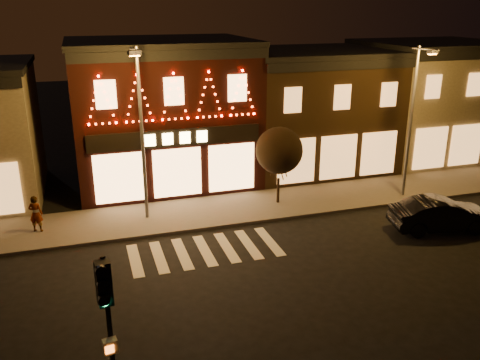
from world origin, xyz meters
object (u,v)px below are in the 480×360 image
dark_sedan (441,215)px  streetlamp_mid (141,122)px  pedestrian (36,214)px  traffic_signal_near (107,313)px

dark_sedan → streetlamp_mid: bearing=79.7°
streetlamp_mid → pedestrian: bearing=169.2°
streetlamp_mid → dark_sedan: bearing=-30.7°
dark_sedan → pedestrian: (-18.14, 5.23, 0.24)m
streetlamp_mid → pedestrian: (-5.03, 0.12, -3.96)m
streetlamp_mid → dark_sedan: 14.69m
pedestrian → streetlamp_mid: bearing=-162.4°
streetlamp_mid → pedestrian: size_ratio=4.72×
traffic_signal_near → dark_sedan: size_ratio=0.99×
traffic_signal_near → dark_sedan: 17.56m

